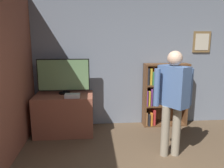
% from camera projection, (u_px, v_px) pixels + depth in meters
% --- Properties ---
extents(wall_back, '(6.39, 0.09, 2.70)m').
position_uv_depth(wall_back, '(139.00, 62.00, 4.65)').
color(wall_back, gray).
rests_on(wall_back, ground_plane).
extents(wall_side_brick, '(0.06, 4.62, 2.70)m').
position_uv_depth(wall_side_brick, '(0.00, 75.00, 2.97)').
color(wall_side_brick, '#93513D').
rests_on(wall_side_brick, ground_plane).
extents(tv_ledge, '(1.12, 0.71, 0.77)m').
position_uv_depth(tv_ledge, '(65.00, 114.00, 4.32)').
color(tv_ledge, '#93513D').
rests_on(tv_ledge, ground_plane).
extents(television, '(1.01, 0.22, 0.69)m').
position_uv_depth(television, '(64.00, 76.00, 4.26)').
color(television, black).
rests_on(television, tv_ledge).
extents(game_console, '(0.28, 0.16, 0.07)m').
position_uv_depth(game_console, '(72.00, 96.00, 4.03)').
color(game_console, silver).
rests_on(game_console, tv_ledge).
extents(bookshelf, '(0.93, 0.28, 1.34)m').
position_uv_depth(bookshelf, '(161.00, 95.00, 4.65)').
color(bookshelf, brown).
rests_on(bookshelf, ground_plane).
extents(person, '(0.60, 0.50, 1.67)m').
position_uv_depth(person, '(173.00, 95.00, 3.33)').
color(person, gray).
rests_on(person, ground_plane).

